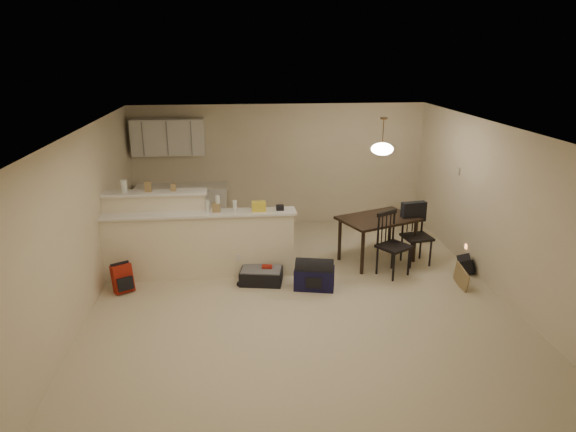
{
  "coord_description": "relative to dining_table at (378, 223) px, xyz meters",
  "views": [
    {
      "loc": [
        -0.86,
        -6.89,
        3.53
      ],
      "look_at": [
        -0.1,
        0.7,
        1.05
      ],
      "focal_mm": 32.0,
      "sensor_mm": 36.0,
      "label": 1
    }
  ],
  "objects": [
    {
      "name": "kitchen_counter",
      "position": [
        -3.51,
        1.95,
        -0.25
      ],
      "size": [
        1.8,
        0.6,
        0.9
      ],
      "primitive_type": "cube",
      "color": "white",
      "rests_on": "ground"
    },
    {
      "name": "thermostat",
      "position": [
        1.48,
        0.31,
        0.8
      ],
      "size": [
        0.02,
        0.12,
        0.12
      ],
      "primitive_type": "cube",
      "color": "beige",
      "rests_on": "room"
    },
    {
      "name": "jar",
      "position": [
        -4.16,
        -0.12,
        0.79
      ],
      "size": [
        0.1,
        0.1,
        0.2
      ],
      "primitive_type": "cylinder",
      "color": "silver",
      "rests_on": "breakfast_bar"
    },
    {
      "name": "bag_lump",
      "position": [
        -2.05,
        -0.34,
        0.46
      ],
      "size": [
        0.22,
        0.18,
        0.14
      ],
      "primitive_type": "cube",
      "color": "#977B4E",
      "rests_on": "breakfast_bar"
    },
    {
      "name": "extra_item_x",
      "position": [
        -2.86,
        -0.34,
        0.49
      ],
      "size": [
        0.06,
        0.06,
        0.19
      ],
      "primitive_type": "cylinder",
      "color": "silver",
      "rests_on": "breakfast_bar"
    },
    {
      "name": "cereal_box",
      "position": [
        -3.79,
        -0.12,
        0.77
      ],
      "size": [
        0.1,
        0.07,
        0.16
      ],
      "primitive_type": "cube",
      "color": "#977B4E",
      "rests_on": "breakfast_bar"
    },
    {
      "name": "dining_table",
      "position": [
        0.0,
        0.0,
        0.0
      ],
      "size": [
        1.5,
        1.26,
        0.79
      ],
      "rotation": [
        0.0,
        0.0,
        0.39
      ],
      "color": "black",
      "rests_on": "ground"
    },
    {
      "name": "dining_chair_near",
      "position": [
        0.11,
        -0.6,
        -0.17
      ],
      "size": [
        0.62,
        0.62,
        1.05
      ],
      "primitive_type": null,
      "rotation": [
        0.0,
        0.0,
        0.56
      ],
      "color": "black",
      "rests_on": "ground"
    },
    {
      "name": "small_box",
      "position": [
        -3.4,
        -0.12,
        0.75
      ],
      "size": [
        0.08,
        0.06,
        0.12
      ],
      "primitive_type": "cube",
      "color": "#977B4E",
      "rests_on": "breakfast_bar"
    },
    {
      "name": "upper_cabinets",
      "position": [
        -3.71,
        2.08,
        1.2
      ],
      "size": [
        1.4,
        0.34,
        0.7
      ],
      "primitive_type": "cube",
      "color": "white",
      "rests_on": "room"
    },
    {
      "name": "bottle_b",
      "position": [
        -2.43,
        -0.34,
        0.48
      ],
      "size": [
        0.06,
        0.06,
        0.18
      ],
      "primitive_type": "cylinder",
      "color": "silver",
      "rests_on": "breakfast_bar"
    },
    {
      "name": "navy_duffel",
      "position": [
        -1.24,
        -0.98,
        -0.53
      ],
      "size": [
        0.67,
        0.46,
        0.33
      ],
      "primitive_type": "cube",
      "rotation": [
        0.0,
        0.0,
        -0.22
      ],
      "color": "#121034",
      "rests_on": "ground"
    },
    {
      "name": "dining_chair_far",
      "position": [
        0.64,
        -0.19,
        -0.18
      ],
      "size": [
        0.51,
        0.49,
        1.03
      ],
      "primitive_type": null,
      "rotation": [
        0.0,
        0.0,
        0.15
      ],
      "color": "black",
      "rests_on": "ground"
    },
    {
      "name": "pouch",
      "position": [
        -1.72,
        -0.34,
        0.43
      ],
      "size": [
        0.12,
        0.1,
        0.08
      ],
      "primitive_type": "cube",
      "color": "#977B4E",
      "rests_on": "breakfast_bar"
    },
    {
      "name": "cardboard_sheet",
      "position": [
        1.03,
        -1.18,
        -0.53
      ],
      "size": [
        0.04,
        0.44,
        0.34
      ],
      "primitive_type": "cube",
      "rotation": [
        0.0,
        0.0,
        1.61
      ],
      "color": "#977B4E",
      "rests_on": "ground"
    },
    {
      "name": "pendant_lamp",
      "position": [
        -0.0,
        0.0,
        1.29
      ],
      "size": [
        0.36,
        0.36,
        0.62
      ],
      "color": "brown",
      "rests_on": "room"
    },
    {
      "name": "suitcase",
      "position": [
        -2.05,
        -0.7,
        -0.59
      ],
      "size": [
        0.72,
        0.53,
        0.22
      ],
      "primitive_type": "cube",
      "rotation": [
        0.0,
        0.0,
        -0.18
      ],
      "color": "black",
      "rests_on": "ground"
    },
    {
      "name": "black_daypack",
      "position": [
        1.34,
        -0.63,
        -0.57
      ],
      "size": [
        0.3,
        0.35,
        0.26
      ],
      "primitive_type": "cube",
      "rotation": [
        0.0,
        0.0,
        1.24
      ],
      "color": "black",
      "rests_on": "ground"
    },
    {
      "name": "breakfast_bar",
      "position": [
        -3.27,
        -0.26,
        -0.09
      ],
      "size": [
        3.08,
        0.58,
        1.39
      ],
      "color": "#F1E5C3",
      "rests_on": "ground"
    },
    {
      "name": "red_backpack",
      "position": [
        -4.17,
        -0.79,
        -0.48
      ],
      "size": [
        0.34,
        0.3,
        0.43
      ],
      "primitive_type": "cube",
      "rotation": [
        0.0,
        0.0,
        0.53
      ],
      "color": "#9E1E11",
      "rests_on": "ground"
    },
    {
      "name": "extra_item_y",
      "position": [
        -2.72,
        -0.34,
        0.46
      ],
      "size": [
        0.12,
        0.1,
        0.14
      ],
      "primitive_type": "cube",
      "color": "#977B4E",
      "rests_on": "breakfast_bar"
    },
    {
      "name": "bottle_a",
      "position": [
        -2.7,
        -0.34,
        0.52
      ],
      "size": [
        0.07,
        0.07,
        0.26
      ],
      "primitive_type": "cylinder",
      "color": "silver",
      "rests_on": "breakfast_bar"
    },
    {
      "name": "room",
      "position": [
        -1.51,
        -1.24,
        0.55
      ],
      "size": [
        7.0,
        7.02,
        2.5
      ],
      "color": "beige",
      "rests_on": "ground"
    }
  ]
}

